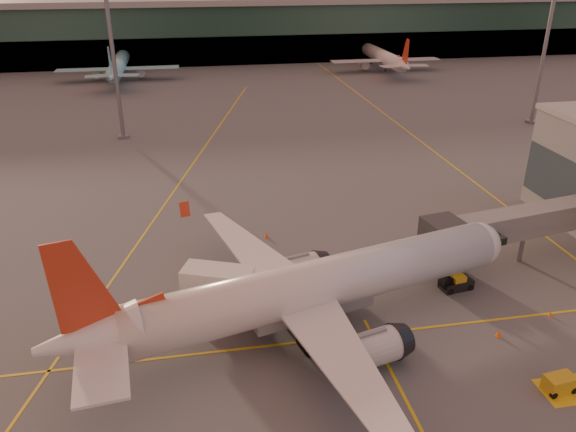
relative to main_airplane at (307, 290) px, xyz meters
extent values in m
plane|color=#4C4F54|center=(0.28, -6.51, -4.01)|extent=(600.00, 600.00, 0.00)
cube|color=gold|center=(0.28, -1.51, -4.00)|extent=(80.00, 0.25, 0.01)
cube|color=gold|center=(-9.72, 38.49, -4.00)|extent=(31.30, 115.98, 0.01)
cube|color=gold|center=(30.28, 63.49, -4.00)|extent=(0.25, 160.00, 0.01)
cube|color=#19382D|center=(0.28, 135.49, 3.99)|extent=(400.00, 18.00, 16.00)
cube|color=gray|center=(0.28, 135.49, 12.79)|extent=(400.00, 20.00, 1.60)
cube|color=black|center=(0.28, 126.99, -0.01)|extent=(400.00, 1.00, 8.00)
cylinder|color=slate|center=(-19.72, 59.49, 8.49)|extent=(0.70, 0.70, 25.00)
cube|color=slate|center=(-19.72, 59.49, -3.76)|extent=(1.60, 1.60, 0.50)
cylinder|color=slate|center=(55.28, 55.49, 8.49)|extent=(0.70, 0.70, 25.00)
cube|color=slate|center=(55.28, 55.49, -3.76)|extent=(1.60, 1.60, 0.50)
cylinder|color=silver|center=(1.36, 0.35, 0.22)|extent=(32.99, 12.32, 4.23)
sphere|color=silver|center=(17.33, 4.46, 0.22)|extent=(4.15, 4.15, 4.15)
cube|color=black|center=(18.50, 4.76, 0.75)|extent=(2.53, 3.14, 0.74)
cone|color=silver|center=(-16.55, -4.26, 0.54)|extent=(8.01, 5.70, 4.02)
cube|color=silver|center=(-15.26, -7.67, 0.65)|extent=(4.16, 7.18, 0.21)
cylinder|color=silver|center=(3.74, -5.68, -2.10)|extent=(4.97, 3.77, 2.75)
cylinder|color=black|center=(-0.29, -2.92, -3.06)|extent=(2.21, 1.91, 1.90)
cylinder|color=black|center=(-0.29, -2.92, -2.47)|extent=(0.38, 0.38, 1.16)
cube|color=silver|center=(-17.07, -0.66, 0.65)|extent=(5.77, 7.62, 0.21)
cylinder|color=silver|center=(0.54, 6.78, -2.10)|extent=(4.97, 3.77, 2.75)
cylinder|color=black|center=(-1.66, 2.41, -3.06)|extent=(2.21, 1.91, 1.90)
cylinder|color=black|center=(-1.66, 2.41, -2.47)|extent=(0.38, 0.38, 1.16)
cube|color=slate|center=(0.19, 0.05, -1.15)|extent=(10.97, 5.89, 1.69)
cylinder|color=black|center=(14.21, 3.66, -3.06)|extent=(1.50, 1.15, 1.33)
cube|color=slate|center=(24.22, 7.66, 0.52)|extent=(20.59, 6.22, 2.70)
cube|color=#2D3035|center=(14.65, 6.43, 0.52)|extent=(3.95, 3.95, 3.00)
cube|color=#2D3035|center=(16.15, 7.33, -2.81)|extent=(1.60, 2.40, 2.40)
cylinder|color=black|center=(16.15, 6.23, -3.61)|extent=(0.80, 0.40, 0.80)
cylinder|color=black|center=(16.15, 8.43, -3.61)|extent=(0.80, 0.40, 0.80)
cylinder|color=slate|center=(24.22, 7.66, -2.39)|extent=(0.50, 0.50, 3.23)
cube|color=red|center=(-6.74, 3.40, -3.23)|extent=(4.01, 3.55, 1.56)
cube|color=silver|center=(-7.03, 3.52, -0.79)|extent=(6.56, 4.65, 2.91)
cylinder|color=black|center=(-8.94, 2.94, -3.54)|extent=(1.00, 0.68, 0.93)
cylinder|color=black|center=(-5.47, 1.55, -3.54)|extent=(1.00, 0.68, 0.93)
cube|color=gold|center=(16.53, -10.41, -3.36)|extent=(2.30, 1.54, 1.30)
cylinder|color=black|center=(15.73, -11.05, -3.74)|extent=(0.57, 0.33, 0.54)
cylinder|color=black|center=(17.45, -10.85, -3.74)|extent=(0.57, 0.33, 0.54)
cube|color=black|center=(15.36, 3.85, -3.52)|extent=(3.21, 2.04, 0.97)
cube|color=gold|center=(15.36, 3.85, -2.86)|extent=(1.44, 1.59, 0.79)
cylinder|color=black|center=(14.42, 2.99, -3.70)|extent=(0.65, 0.36, 0.62)
cylinder|color=black|center=(16.51, 3.32, -3.70)|extent=(0.65, 0.36, 0.62)
cone|color=#F55F0C|center=(21.55, -1.84, -3.77)|extent=(0.38, 0.38, 0.48)
cube|color=#F55F0C|center=(21.55, -1.84, -4.00)|extent=(0.33, 0.33, 0.03)
cone|color=#F55F0C|center=(-18.73, 1.55, -3.73)|extent=(0.44, 0.44, 0.56)
cube|color=#F55F0C|center=(-18.73, 1.55, -3.99)|extent=(0.38, 0.38, 0.03)
cone|color=#F55F0C|center=(-0.80, 17.66, -3.69)|extent=(0.50, 0.50, 0.63)
cube|color=#F55F0C|center=(-0.80, 17.66, -3.99)|extent=(0.43, 0.43, 0.03)
cone|color=#F55F0C|center=(15.57, -3.72, -3.70)|extent=(0.49, 0.49, 0.62)
cube|color=#F55F0C|center=(15.57, -3.72, -3.99)|extent=(0.42, 0.42, 0.03)
camera|label=1|loc=(-8.54, -38.05, 24.84)|focal=35.00mm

